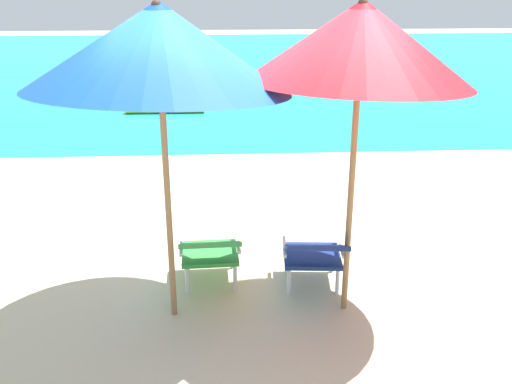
{
  "coord_description": "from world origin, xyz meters",
  "views": [
    {
      "loc": [
        -0.3,
        -4.91,
        2.77
      ],
      "look_at": [
        0.0,
        0.29,
        0.75
      ],
      "focal_mm": 40.52,
      "sensor_mm": 36.0,
      "label": 1
    }
  ],
  "objects_px": {
    "lounge_chair_right": "(314,253)",
    "beach_umbrella_left": "(159,47)",
    "lounge_chair_left": "(210,250)",
    "swim_buoy": "(165,109)",
    "beach_umbrella_right": "(360,42)"
  },
  "relations": [
    {
      "from": "lounge_chair_right",
      "to": "beach_umbrella_left",
      "type": "height_order",
      "value": "beach_umbrella_left"
    },
    {
      "from": "lounge_chair_right",
      "to": "beach_umbrella_left",
      "type": "xyz_separation_m",
      "value": [
        -1.24,
        -0.29,
        1.84
      ]
    },
    {
      "from": "beach_umbrella_left",
      "to": "lounge_chair_left",
      "type": "bearing_deg",
      "value": 51.93
    },
    {
      "from": "lounge_chair_left",
      "to": "lounge_chair_right",
      "type": "xyz_separation_m",
      "value": [
        0.93,
        -0.11,
        0.0
      ]
    },
    {
      "from": "swim_buoy",
      "to": "lounge_chair_right",
      "type": "xyz_separation_m",
      "value": [
        1.97,
        -7.14,
        0.31
      ]
    },
    {
      "from": "lounge_chair_right",
      "to": "beach_umbrella_right",
      "type": "relative_size",
      "value": 0.35
    },
    {
      "from": "lounge_chair_right",
      "to": "beach_umbrella_right",
      "type": "bearing_deg",
      "value": -49.48
    },
    {
      "from": "beach_umbrella_left",
      "to": "lounge_chair_right",
      "type": "bearing_deg",
      "value": 13.11
    },
    {
      "from": "beach_umbrella_left",
      "to": "swim_buoy",
      "type": "bearing_deg",
      "value": 95.64
    },
    {
      "from": "swim_buoy",
      "to": "lounge_chair_left",
      "type": "xyz_separation_m",
      "value": [
        1.04,
        -7.03,
        0.31
      ]
    },
    {
      "from": "swim_buoy",
      "to": "lounge_chair_right",
      "type": "height_order",
      "value": "lounge_chair_right"
    },
    {
      "from": "lounge_chair_left",
      "to": "lounge_chair_right",
      "type": "relative_size",
      "value": 0.98
    },
    {
      "from": "lounge_chair_right",
      "to": "beach_umbrella_left",
      "type": "bearing_deg",
      "value": -166.89
    },
    {
      "from": "beach_umbrella_right",
      "to": "swim_buoy",
      "type": "bearing_deg",
      "value": 106.56
    },
    {
      "from": "lounge_chair_left",
      "to": "lounge_chair_right",
      "type": "distance_m",
      "value": 0.93
    }
  ]
}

